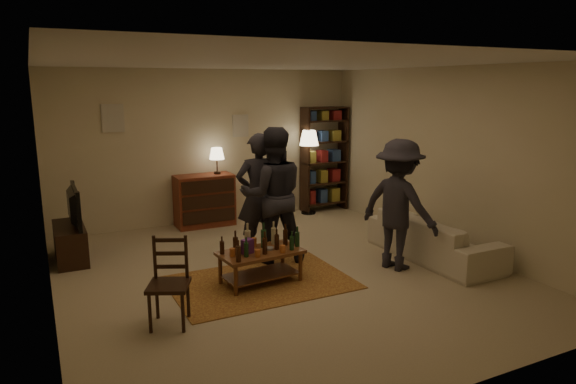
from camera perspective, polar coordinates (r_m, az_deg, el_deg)
floor at (r=6.84m, az=-0.60°, el=-9.01°), size 6.00×6.00×0.00m
room_shell at (r=9.01m, az=-12.81°, el=7.63°), size 6.00×6.00×6.00m
rug at (r=6.54m, az=-3.04°, el=-9.98°), size 2.20×1.50×0.01m
coffee_table at (r=6.41m, az=-3.11°, el=-6.84°), size 1.07×0.65×0.76m
dining_chair at (r=5.47m, az=-13.04°, el=-9.34°), size 0.54×0.54×0.93m
tv_stand at (r=7.83m, az=-23.08°, el=-4.29°), size 0.40×1.00×1.06m
dresser at (r=9.07m, az=-9.22°, el=-0.77°), size 1.00×0.50×1.36m
bookshelf at (r=10.00m, az=4.03°, el=3.80°), size 0.90×0.34×2.02m
floor_lamp at (r=9.65m, az=2.35°, el=5.39°), size 0.36×0.36×1.60m
sofa at (r=7.62m, az=15.88°, el=-4.86°), size 0.81×2.08×0.61m
person_left at (r=7.32m, az=-3.33°, el=-0.36°), size 0.68×0.47×1.78m
person_right at (r=7.07m, az=-1.69°, el=-0.36°), size 1.07×0.93×1.88m
person_by_sofa at (r=6.95m, az=12.21°, el=-1.41°), size 0.97×1.27×1.75m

